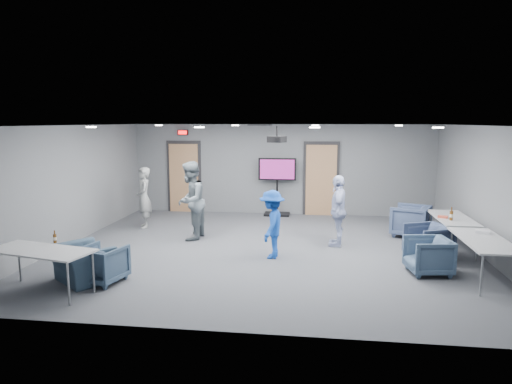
# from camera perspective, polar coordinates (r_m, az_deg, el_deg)

# --- Properties ---
(floor) EXTENTS (9.00, 9.00, 0.00)m
(floor) POSITION_cam_1_polar(r_m,az_deg,el_deg) (10.08, 1.34, -7.21)
(floor) COLOR #3E4146
(floor) RESTS_ON ground
(ceiling) EXTENTS (9.00, 9.00, 0.00)m
(ceiling) POSITION_cam_1_polar(r_m,az_deg,el_deg) (9.69, 1.40, 8.31)
(ceiling) COLOR white
(ceiling) RESTS_ON wall_back
(wall_back) EXTENTS (9.00, 0.02, 2.70)m
(wall_back) POSITION_cam_1_polar(r_m,az_deg,el_deg) (13.75, 3.15, 2.82)
(wall_back) COLOR slate
(wall_back) RESTS_ON floor
(wall_front) EXTENTS (9.00, 0.02, 2.70)m
(wall_front) POSITION_cam_1_polar(r_m,az_deg,el_deg) (5.91, -2.78, -5.27)
(wall_front) COLOR slate
(wall_front) RESTS_ON floor
(wall_left) EXTENTS (0.02, 8.00, 2.70)m
(wall_left) POSITION_cam_1_polar(r_m,az_deg,el_deg) (11.20, -22.17, 0.81)
(wall_left) COLOR slate
(wall_left) RESTS_ON floor
(wall_right) EXTENTS (0.02, 8.00, 2.70)m
(wall_right) POSITION_cam_1_polar(r_m,az_deg,el_deg) (10.34, 27.00, -0.12)
(wall_right) COLOR slate
(wall_right) RESTS_ON floor
(door_left) EXTENTS (1.06, 0.17, 2.24)m
(door_left) POSITION_cam_1_polar(r_m,az_deg,el_deg) (14.28, -8.97, 1.81)
(door_left) COLOR black
(door_left) RESTS_ON wall_back
(door_right) EXTENTS (1.06, 0.17, 2.24)m
(door_right) POSITION_cam_1_polar(r_m,az_deg,el_deg) (13.70, 8.14, 1.54)
(door_right) COLOR black
(door_right) RESTS_ON wall_back
(exit_sign) EXTENTS (0.32, 0.08, 0.16)m
(exit_sign) POSITION_cam_1_polar(r_m,az_deg,el_deg) (14.16, -9.13, 7.36)
(exit_sign) COLOR black
(exit_sign) RESTS_ON wall_back
(hvac_diffuser) EXTENTS (0.60, 0.60, 0.03)m
(hvac_diffuser) POSITION_cam_1_polar(r_m,az_deg,el_deg) (12.53, 0.48, 8.37)
(hvac_diffuser) COLOR black
(hvac_diffuser) RESTS_ON ceiling
(downlights) EXTENTS (6.18, 3.78, 0.02)m
(downlights) POSITION_cam_1_polar(r_m,az_deg,el_deg) (9.69, 1.40, 8.23)
(downlights) COLOR white
(downlights) RESTS_ON ceiling
(person_a) EXTENTS (0.59, 0.69, 1.60)m
(person_a) POSITION_cam_1_polar(r_m,az_deg,el_deg) (12.34, -13.84, -0.69)
(person_a) COLOR #969997
(person_a) RESTS_ON floor
(person_b) EXTENTS (0.75, 0.94, 1.86)m
(person_b) POSITION_cam_1_polar(r_m,az_deg,el_deg) (10.88, -8.20, -1.09)
(person_b) COLOR slate
(person_b) RESTS_ON floor
(person_c) EXTENTS (0.48, 0.97, 1.61)m
(person_c) POSITION_cam_1_polar(r_m,az_deg,el_deg) (10.40, 10.23, -2.31)
(person_c) COLOR #AFBBE2
(person_c) RESTS_ON floor
(person_d) EXTENTS (0.61, 0.96, 1.40)m
(person_d) POSITION_cam_1_polar(r_m,az_deg,el_deg) (9.36, 1.99, -4.05)
(person_d) COLOR #1A49AE
(person_d) RESTS_ON floor
(chair_right_a) EXTENTS (1.11, 1.10, 0.77)m
(chair_right_a) POSITION_cam_1_polar(r_m,az_deg,el_deg) (11.75, 18.74, -3.42)
(chair_right_a) COLOR #3E4C6B
(chair_right_a) RESTS_ON floor
(chair_right_b) EXTENTS (1.00, 0.99, 0.71)m
(chair_right_b) POSITION_cam_1_polar(r_m,az_deg,el_deg) (10.03, 20.73, -5.80)
(chair_right_b) COLOR #36425D
(chair_right_b) RESTS_ON floor
(chair_right_c) EXTENTS (0.84, 0.83, 0.68)m
(chair_right_c) POSITION_cam_1_polar(r_m,az_deg,el_deg) (9.04, 20.71, -7.46)
(chair_right_c) COLOR #3E526B
(chair_right_c) RESTS_ON floor
(chair_front_a) EXTENTS (0.85, 0.87, 0.66)m
(chair_front_a) POSITION_cam_1_polar(r_m,az_deg,el_deg) (8.47, -18.67, -8.52)
(chair_front_a) COLOR #36485D
(chair_front_a) RESTS_ON floor
(chair_front_b) EXTENTS (1.31, 1.28, 0.64)m
(chair_front_b) POSITION_cam_1_polar(r_m,az_deg,el_deg) (8.64, -20.92, -8.36)
(chair_front_b) COLOR #34475A
(chair_front_b) RESTS_ON floor
(table_right_a) EXTENTS (0.71, 1.71, 0.73)m
(table_right_a) POSITION_cam_1_polar(r_m,az_deg,el_deg) (10.78, 23.36, -3.16)
(table_right_a) COLOR silver
(table_right_a) RESTS_ON floor
(table_right_b) EXTENTS (0.77, 1.84, 0.73)m
(table_right_b) POSITION_cam_1_polar(r_m,az_deg,el_deg) (9.01, 26.62, -5.61)
(table_right_b) COLOR silver
(table_right_b) RESTS_ON floor
(table_front_left) EXTENTS (1.86, 1.08, 0.73)m
(table_front_left) POSITION_cam_1_polar(r_m,az_deg,el_deg) (8.23, -25.32, -6.85)
(table_front_left) COLOR silver
(table_front_left) RESTS_ON floor
(bottle_front) EXTENTS (0.06, 0.06, 0.22)m
(bottle_front) POSITION_cam_1_polar(r_m,az_deg,el_deg) (8.54, -23.84, -5.32)
(bottle_front) COLOR #512E0E
(bottle_front) RESTS_ON table_front_left
(bottle_right) EXTENTS (0.07, 0.07, 0.29)m
(bottle_right) POSITION_cam_1_polar(r_m,az_deg,el_deg) (10.41, 23.22, -2.70)
(bottle_right) COLOR #512E0E
(bottle_right) RESTS_ON table_right_a
(snack_box) EXTENTS (0.24, 0.20, 0.04)m
(snack_box) POSITION_cam_1_polar(r_m,az_deg,el_deg) (10.62, 22.32, -2.89)
(snack_box) COLOR #CA4932
(snack_box) RESTS_ON table_right_a
(wrapper) EXTENTS (0.29, 0.24, 0.06)m
(wrapper) POSITION_cam_1_polar(r_m,az_deg,el_deg) (9.48, 26.45, -4.47)
(wrapper) COLOR silver
(wrapper) RESTS_ON table_right_b
(tv_stand) EXTENTS (1.12, 0.53, 1.72)m
(tv_stand) POSITION_cam_1_polar(r_m,az_deg,el_deg) (13.55, 2.66, 1.13)
(tv_stand) COLOR black
(tv_stand) RESTS_ON floor
(projector) EXTENTS (0.43, 0.40, 0.36)m
(projector) POSITION_cam_1_polar(r_m,az_deg,el_deg) (9.95, 2.62, 6.62)
(projector) COLOR black
(projector) RESTS_ON ceiling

